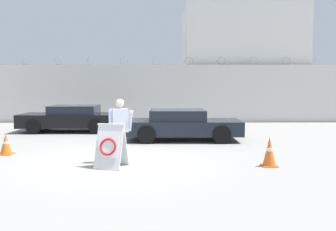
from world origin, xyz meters
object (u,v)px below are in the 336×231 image
(traffic_cone_near, at_px, (6,144))
(parked_car_front_coupe, at_px, (71,118))
(security_guard, at_px, (120,127))
(traffic_cone_mid, at_px, (269,152))
(barricade_sign, at_px, (111,146))
(parked_car_rear_sedan, at_px, (182,125))

(traffic_cone_near, bearing_deg, parked_car_front_coupe, 84.42)
(security_guard, relative_size, traffic_cone_mid, 2.24)
(traffic_cone_mid, height_order, parked_car_front_coupe, parked_car_front_coupe)
(barricade_sign, distance_m, traffic_cone_mid, 4.12)
(security_guard, xyz_separation_m, traffic_cone_near, (-3.62, 1.15, -0.65))
(barricade_sign, bearing_deg, security_guard, 91.16)
(traffic_cone_near, xyz_separation_m, traffic_cone_mid, (7.57, -1.73, 0.07))
(traffic_cone_near, distance_m, parked_car_front_coupe, 5.75)
(parked_car_front_coupe, xyz_separation_m, parked_car_rear_sedan, (4.95, -2.76, -0.01))
(barricade_sign, bearing_deg, parked_car_rear_sedan, 81.65)
(barricade_sign, height_order, traffic_cone_near, barricade_sign)
(barricade_sign, relative_size, parked_car_rear_sedan, 0.26)
(barricade_sign, distance_m, parked_car_rear_sedan, 5.21)
(parked_car_front_coupe, distance_m, parked_car_rear_sedan, 5.67)
(barricade_sign, xyz_separation_m, parked_car_rear_sedan, (2.05, 4.79, 0.04))
(traffic_cone_near, relative_size, parked_car_rear_sedan, 0.15)
(barricade_sign, height_order, parked_car_rear_sedan, parked_car_rear_sedan)
(traffic_cone_mid, distance_m, parked_car_front_coupe, 10.23)
(traffic_cone_near, distance_m, parked_car_rear_sedan, 6.26)
(traffic_cone_near, height_order, parked_car_front_coupe, parked_car_front_coupe)
(parked_car_rear_sedan, bearing_deg, barricade_sign, -112.44)
(barricade_sign, distance_m, security_guard, 0.81)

